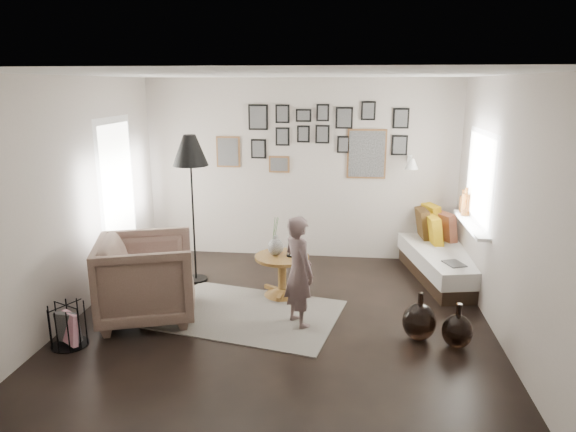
# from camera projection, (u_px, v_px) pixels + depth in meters

# --- Properties ---
(ground) EXTENTS (4.80, 4.80, 0.00)m
(ground) POSITION_uv_depth(u_px,v_px,m) (278.00, 328.00, 5.45)
(ground) COLOR black
(ground) RESTS_ON ground
(wall_back) EXTENTS (4.50, 0.00, 4.50)m
(wall_back) POSITION_uv_depth(u_px,v_px,m) (300.00, 170.00, 7.43)
(wall_back) COLOR #AFA499
(wall_back) RESTS_ON ground
(wall_front) EXTENTS (4.50, 0.00, 4.50)m
(wall_front) POSITION_uv_depth(u_px,v_px,m) (218.00, 312.00, 2.82)
(wall_front) COLOR #AFA499
(wall_front) RESTS_ON ground
(wall_left) EXTENTS (0.00, 4.80, 4.80)m
(wall_left) POSITION_uv_depth(u_px,v_px,m) (65.00, 203.00, 5.38)
(wall_left) COLOR #AFA499
(wall_left) RESTS_ON ground
(wall_right) EXTENTS (0.00, 4.80, 4.80)m
(wall_right) POSITION_uv_depth(u_px,v_px,m) (511.00, 215.00, 4.87)
(wall_right) COLOR #AFA499
(wall_right) RESTS_ON ground
(ceiling) EXTENTS (4.80, 4.80, 0.00)m
(ceiling) POSITION_uv_depth(u_px,v_px,m) (276.00, 74.00, 4.80)
(ceiling) COLOR white
(ceiling) RESTS_ON wall_back
(door_left) EXTENTS (0.00, 2.14, 2.14)m
(door_left) POSITION_uv_depth(u_px,v_px,m) (118.00, 201.00, 6.60)
(door_left) COLOR white
(door_left) RESTS_ON wall_left
(window_right) EXTENTS (0.15, 1.32, 1.30)m
(window_right) POSITION_uv_depth(u_px,v_px,m) (469.00, 217.00, 6.26)
(window_right) COLOR white
(window_right) RESTS_ON wall_right
(gallery_wall) EXTENTS (2.74, 0.03, 1.08)m
(gallery_wall) POSITION_uv_depth(u_px,v_px,m) (320.00, 140.00, 7.27)
(gallery_wall) COLOR brown
(gallery_wall) RESTS_ON wall_back
(wall_sconce) EXTENTS (0.18, 0.36, 0.16)m
(wall_sconce) POSITION_uv_depth(u_px,v_px,m) (412.00, 163.00, 6.96)
(wall_sconce) COLOR white
(wall_sconce) RESTS_ON wall_back
(rug) EXTENTS (2.19, 1.74, 0.01)m
(rug) POSITION_uv_depth(u_px,v_px,m) (249.00, 314.00, 5.76)
(rug) COLOR #B3AC9D
(rug) RESTS_ON ground
(pedestal_table) EXTENTS (0.65, 0.65, 0.51)m
(pedestal_table) POSITION_uv_depth(u_px,v_px,m) (282.00, 277.00, 6.22)
(pedestal_table) COLOR brown
(pedestal_table) RESTS_ON ground
(vase) EXTENTS (0.19, 0.19, 0.47)m
(vase) POSITION_uv_depth(u_px,v_px,m) (276.00, 244.00, 6.14)
(vase) COLOR black
(vase) RESTS_ON pedestal_table
(candles) EXTENTS (0.11, 0.11, 0.24)m
(candles) POSITION_uv_depth(u_px,v_px,m) (291.00, 247.00, 6.11)
(candles) COLOR black
(candles) RESTS_ON pedestal_table
(daybed) EXTENTS (1.11, 1.91, 0.87)m
(daybed) POSITION_uv_depth(u_px,v_px,m) (444.00, 258.00, 6.83)
(daybed) COLOR black
(daybed) RESTS_ON ground
(magazine_on_daybed) EXTENTS (0.28, 0.32, 0.01)m
(magazine_on_daybed) POSITION_uv_depth(u_px,v_px,m) (454.00, 264.00, 6.18)
(magazine_on_daybed) COLOR black
(magazine_on_daybed) RESTS_ON daybed
(armchair) EXTENTS (1.27, 1.26, 0.92)m
(armchair) POSITION_uv_depth(u_px,v_px,m) (147.00, 278.00, 5.58)
(armchair) COLOR brown
(armchair) RESTS_ON ground
(armchair_cushion) EXTENTS (0.52, 0.53, 0.19)m
(armchair_cushion) POSITION_uv_depth(u_px,v_px,m) (151.00, 275.00, 5.62)
(armchair_cushion) COLOR silver
(armchair_cushion) RESTS_ON armchair
(floor_lamp) EXTENTS (0.45, 0.45, 1.91)m
(floor_lamp) POSITION_uv_depth(u_px,v_px,m) (190.00, 156.00, 6.35)
(floor_lamp) COLOR black
(floor_lamp) RESTS_ON ground
(magazine_basket) EXTENTS (0.45, 0.45, 0.43)m
(magazine_basket) POSITION_uv_depth(u_px,v_px,m) (68.00, 326.00, 5.04)
(magazine_basket) COLOR black
(magazine_basket) RESTS_ON ground
(demijohn_large) EXTENTS (0.34, 0.34, 0.51)m
(demijohn_large) POSITION_uv_depth(u_px,v_px,m) (419.00, 321.00, 5.16)
(demijohn_large) COLOR black
(demijohn_large) RESTS_ON ground
(demijohn_small) EXTENTS (0.30, 0.30, 0.46)m
(demijohn_small) POSITION_uv_depth(u_px,v_px,m) (457.00, 331.00, 5.01)
(demijohn_small) COLOR black
(demijohn_small) RESTS_ON ground
(child) EXTENTS (0.49, 0.52, 1.20)m
(child) POSITION_uv_depth(u_px,v_px,m) (299.00, 271.00, 5.38)
(child) COLOR brown
(child) RESTS_ON ground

